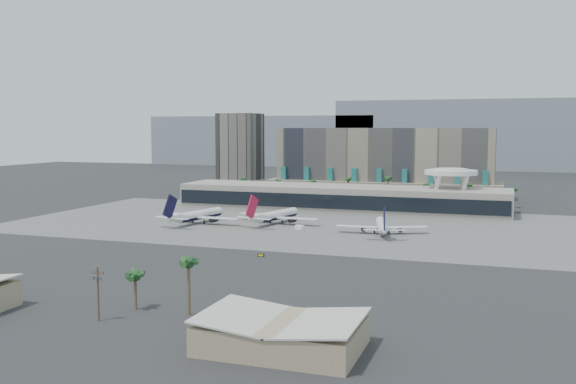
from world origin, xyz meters
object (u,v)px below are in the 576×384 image
(airliner_left, at_px, (197,215))
(airliner_centre, at_px, (275,215))
(service_vehicle_a, at_px, (194,216))
(utility_pole, at_px, (98,289))
(airliner_right, at_px, (382,226))
(taxiway_sign, at_px, (261,255))
(service_vehicle_b, at_px, (300,227))

(airliner_left, distance_m, airliner_centre, 34.58)
(airliner_centre, distance_m, service_vehicle_a, 40.32)
(utility_pole, xyz_separation_m, airliner_right, (37.08, 134.93, -3.85))
(airliner_left, relative_size, airliner_right, 1.13)
(taxiway_sign, bearing_deg, airliner_right, 44.73)
(utility_pole, xyz_separation_m, service_vehicle_b, (2.68, 134.78, -6.23))
(utility_pole, height_order, taxiway_sign, utility_pole)
(service_vehicle_a, distance_m, taxiway_sign, 93.45)
(service_vehicle_b, height_order, taxiway_sign, service_vehicle_b)
(airliner_centre, height_order, airliner_right, airliner_centre)
(airliner_left, bearing_deg, taxiway_sign, -35.91)
(utility_pole, distance_m, airliner_left, 143.75)
(airliner_centre, xyz_separation_m, service_vehicle_a, (-40.24, 0.58, -2.38))
(utility_pole, bearing_deg, airliner_right, 74.63)
(airliner_left, relative_size, taxiway_sign, 19.31)
(airliner_centre, height_order, service_vehicle_a, airliner_centre)
(airliner_left, distance_m, service_vehicle_b, 48.20)
(utility_pole, relative_size, service_vehicle_a, 2.35)
(airliner_left, xyz_separation_m, airliner_centre, (32.85, 10.77, -0.05))
(airliner_centre, relative_size, airliner_right, 1.10)
(airliner_centre, height_order, taxiway_sign, airliner_centre)
(service_vehicle_a, relative_size, taxiway_sign, 2.36)
(airliner_right, height_order, taxiway_sign, airliner_right)
(utility_pole, xyz_separation_m, service_vehicle_a, (-52.80, 147.70, -5.89))
(airliner_right, xyz_separation_m, taxiway_sign, (-28.96, -58.08, -2.80))
(utility_pole, distance_m, taxiway_sign, 77.56)
(utility_pole, height_order, service_vehicle_b, utility_pole)
(airliner_left, xyz_separation_m, service_vehicle_b, (48.10, -1.57, -2.78))
(airliner_right, xyz_separation_m, service_vehicle_a, (-89.88, 12.78, -2.04))
(airliner_right, height_order, service_vehicle_a, airliner_right)
(airliner_centre, relative_size, taxiway_sign, 18.95)
(service_vehicle_a, bearing_deg, taxiway_sign, -26.64)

